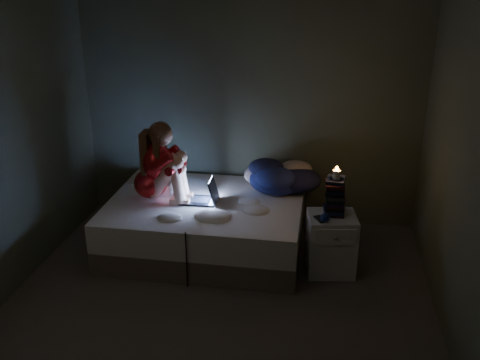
% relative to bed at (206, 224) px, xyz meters
% --- Properties ---
extents(floor, '(3.60, 3.80, 0.02)m').
position_rel_bed_xyz_m(floor, '(0.31, -1.10, -0.27)').
color(floor, '#4A443F').
rests_on(floor, ground).
extents(wall_back, '(3.60, 0.02, 2.60)m').
position_rel_bed_xyz_m(wall_back, '(0.31, 0.81, 1.04)').
color(wall_back, '#464B3C').
rests_on(wall_back, ground).
extents(wall_front, '(3.60, 0.02, 2.60)m').
position_rel_bed_xyz_m(wall_front, '(0.31, -3.01, 1.04)').
color(wall_front, '#464B3C').
rests_on(wall_front, ground).
extents(wall_right, '(0.02, 3.80, 2.60)m').
position_rel_bed_xyz_m(wall_right, '(2.12, -1.10, 1.04)').
color(wall_right, '#464B3C').
rests_on(wall_right, ground).
extents(bed, '(1.88, 1.41, 0.52)m').
position_rel_bed_xyz_m(bed, '(0.00, 0.00, 0.00)').
color(bed, silver).
rests_on(bed, ground).
extents(pillow, '(0.41, 0.29, 0.12)m').
position_rel_bed_xyz_m(pillow, '(-0.58, 0.16, 0.32)').
color(pillow, silver).
rests_on(pillow, bed).
extents(woman, '(0.50, 0.33, 0.80)m').
position_rel_bed_xyz_m(woman, '(-0.53, -0.05, 0.66)').
color(woman, '#98000E').
rests_on(woman, bed).
extents(laptop, '(0.37, 0.27, 0.25)m').
position_rel_bed_xyz_m(laptop, '(-0.07, -0.03, 0.39)').
color(laptop, black).
rests_on(laptop, bed).
extents(clothes_pile, '(0.71, 0.63, 0.35)m').
position_rel_bed_xyz_m(clothes_pile, '(0.66, 0.36, 0.43)').
color(clothes_pile, navy).
rests_on(clothes_pile, bed).
extents(nightstand, '(0.48, 0.44, 0.57)m').
position_rel_bed_xyz_m(nightstand, '(1.23, -0.25, 0.03)').
color(nightstand, silver).
rests_on(nightstand, ground).
extents(book_stack, '(0.19, 0.25, 0.36)m').
position_rel_bed_xyz_m(book_stack, '(1.24, -0.20, 0.49)').
color(book_stack, black).
rests_on(book_stack, nightstand).
extents(candle, '(0.07, 0.07, 0.08)m').
position_rel_bed_xyz_m(candle, '(1.24, -0.20, 0.71)').
color(candle, beige).
rests_on(candle, book_stack).
extents(phone, '(0.11, 0.16, 0.01)m').
position_rel_bed_xyz_m(phone, '(1.11, -0.33, 0.32)').
color(phone, black).
rests_on(phone, nightstand).
extents(blue_orb, '(0.08, 0.08, 0.08)m').
position_rel_bed_xyz_m(blue_orb, '(1.14, -0.37, 0.35)').
color(blue_orb, navy).
rests_on(blue_orb, nightstand).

